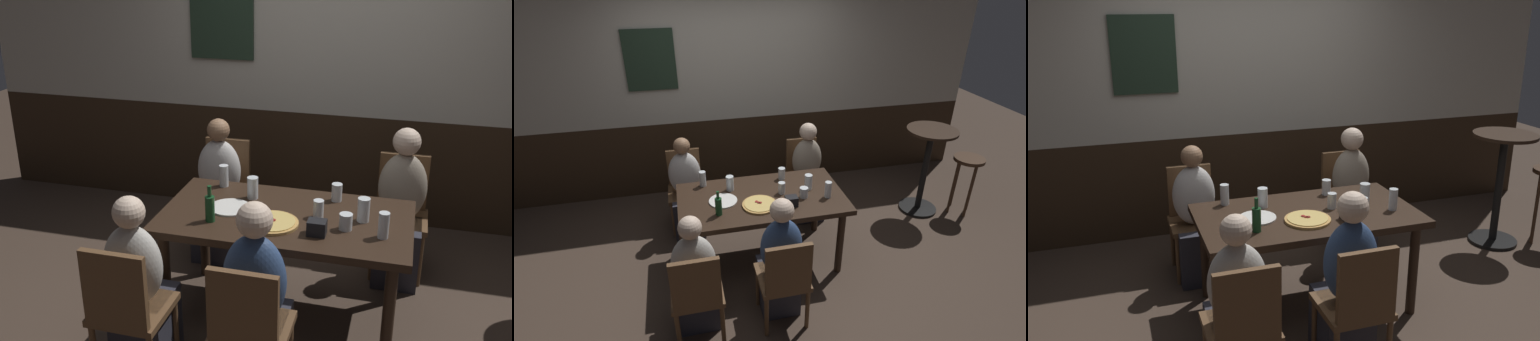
% 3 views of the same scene
% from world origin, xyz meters
% --- Properties ---
extents(ground_plane, '(12.00, 12.00, 0.00)m').
position_xyz_m(ground_plane, '(0.00, 0.00, 0.00)').
color(ground_plane, '#423328').
extents(wall_back, '(6.40, 0.13, 2.60)m').
position_xyz_m(wall_back, '(-0.01, 1.65, 1.30)').
color(wall_back, '#332316').
rests_on(wall_back, ground_plane).
extents(dining_table, '(1.56, 0.86, 0.74)m').
position_xyz_m(dining_table, '(0.00, 0.00, 0.65)').
color(dining_table, black).
rests_on(dining_table, ground_plane).
extents(chair_left_near, '(0.40, 0.40, 0.88)m').
position_xyz_m(chair_left_near, '(-0.69, -0.85, 0.50)').
color(chair_left_near, brown).
rests_on(chair_left_near, ground_plane).
extents(chair_mid_near, '(0.40, 0.40, 0.88)m').
position_xyz_m(chair_mid_near, '(0.00, -0.85, 0.50)').
color(chair_mid_near, brown).
rests_on(chair_mid_near, ground_plane).
extents(chair_left_far, '(0.40, 0.40, 0.88)m').
position_xyz_m(chair_left_far, '(-0.69, 0.85, 0.50)').
color(chair_left_far, brown).
rests_on(chair_left_far, ground_plane).
extents(chair_right_far, '(0.40, 0.40, 0.88)m').
position_xyz_m(chair_right_far, '(0.69, 0.85, 0.50)').
color(chair_right_far, brown).
rests_on(chair_right_far, ground_plane).
extents(person_left_near, '(0.34, 0.37, 1.10)m').
position_xyz_m(person_left_near, '(-0.69, -0.68, 0.46)').
color(person_left_near, '#2D2D38').
rests_on(person_left_near, ground_plane).
extents(person_mid_near, '(0.34, 0.37, 1.15)m').
position_xyz_m(person_mid_near, '(0.00, -0.68, 0.48)').
color(person_mid_near, '#2D2D38').
rests_on(person_mid_near, ground_plane).
extents(person_left_far, '(0.34, 0.37, 1.10)m').
position_xyz_m(person_left_far, '(-0.69, 0.68, 0.46)').
color(person_left_far, '#2D2D38').
rests_on(person_left_far, ground_plane).
extents(person_right_far, '(0.34, 0.37, 1.14)m').
position_xyz_m(person_right_far, '(0.69, 0.68, 0.48)').
color(person_right_far, '#2D2D38').
rests_on(person_right_far, ground_plane).
extents(pizza, '(0.32, 0.32, 0.03)m').
position_xyz_m(pizza, '(-0.05, -0.15, 0.75)').
color(pizza, tan).
rests_on(pizza, dining_table).
extents(tumbler_short, '(0.07, 0.07, 0.12)m').
position_xyz_m(tumbler_short, '(0.28, 0.30, 0.79)').
color(tumbler_short, silver).
rests_on(tumbler_short, dining_table).
extents(tumbler_water, '(0.06, 0.06, 0.15)m').
position_xyz_m(tumbler_water, '(-0.52, 0.34, 0.81)').
color(tumbler_water, silver).
rests_on(tumbler_water, dining_table).
extents(pint_glass_pale, '(0.07, 0.07, 0.15)m').
position_xyz_m(pint_glass_pale, '(-0.27, 0.20, 0.81)').
color(pint_glass_pale, silver).
rests_on(pint_glass_pale, dining_table).
extents(beer_glass_half, '(0.06, 0.06, 0.16)m').
position_xyz_m(beer_glass_half, '(0.61, -0.15, 0.81)').
color(beer_glass_half, silver).
rests_on(beer_glass_half, dining_table).
extents(highball_clear, '(0.07, 0.07, 0.11)m').
position_xyz_m(highball_clear, '(0.20, 0.02, 0.79)').
color(highball_clear, silver).
rests_on(highball_clear, dining_table).
extents(pint_glass_stout, '(0.08, 0.08, 0.15)m').
position_xyz_m(pint_glass_stout, '(0.47, 0.04, 0.81)').
color(pint_glass_stout, silver).
rests_on(pint_glass_stout, dining_table).
extents(pint_glass_amber, '(0.08, 0.08, 0.10)m').
position_xyz_m(pint_glass_amber, '(0.39, -0.10, 0.79)').
color(pint_glass_amber, silver).
rests_on(pint_glass_amber, dining_table).
extents(beer_bottle_green, '(0.06, 0.06, 0.23)m').
position_xyz_m(beer_bottle_green, '(-0.43, -0.21, 0.83)').
color(beer_bottle_green, '#194723').
rests_on(beer_bottle_green, dining_table).
extents(plate_white_large, '(0.26, 0.26, 0.01)m').
position_xyz_m(plate_white_large, '(-0.37, -0.00, 0.75)').
color(plate_white_large, white).
rests_on(plate_white_large, dining_table).
extents(condiment_caddy, '(0.11, 0.09, 0.09)m').
position_xyz_m(condiment_caddy, '(0.23, -0.21, 0.79)').
color(condiment_caddy, black).
rests_on(condiment_caddy, dining_table).
extents(side_bar_table, '(0.56, 0.56, 1.05)m').
position_xyz_m(side_bar_table, '(2.06, 0.47, 0.62)').
color(side_bar_table, black).
rests_on(side_bar_table, ground_plane).
extents(bar_stool, '(0.34, 0.34, 0.72)m').
position_xyz_m(bar_stool, '(2.51, 0.32, 0.56)').
color(bar_stool, '#422B1C').
rests_on(bar_stool, ground_plane).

